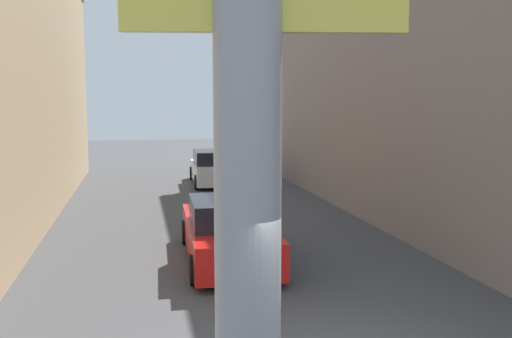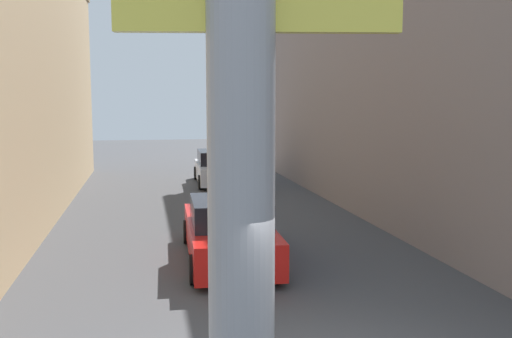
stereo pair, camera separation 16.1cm
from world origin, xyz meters
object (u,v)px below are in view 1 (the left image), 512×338
Objects in this scene: street_lamp at (395,81)px; traffic_light_mast at (52,73)px; car_lead at (228,232)px; neon_sign_pole at (248,26)px; palm_tree_near_right at (511,14)px; car_far at (214,168)px; palm_tree_mid_right at (368,52)px.

traffic_light_mast is at bearing -154.10° from street_lamp.
traffic_light_mast is 1.24× the size of car_lead.
neon_sign_pole is 8.06m from palm_tree_near_right.
neon_sign_pole is 7.99m from car_lead.
car_lead is (-5.39, -2.44, -3.73)m from street_lamp.
traffic_light_mast is at bearing -151.94° from car_lead.
palm_tree_near_right reaches higher than traffic_light_mast.
car_lead and car_far have the same top height.
neon_sign_pole reaches higher than street_lamp.
palm_tree_near_right is at bearing -22.02° from car_lead.
street_lamp reaches higher than car_lead.
car_lead is at bearing 28.06° from traffic_light_mast.
neon_sign_pole is 20.31m from car_far.
palm_tree_near_right is (4.35, -15.23, 4.94)m from car_far.
street_lamp is 3.66m from palm_tree_mid_right.
car_far is at bearing 110.97° from street_lamp.
neon_sign_pole is 1.10× the size of palm_tree_mid_right.
neon_sign_pole is at bearing -60.66° from traffic_light_mast.
car_lead is 9.68m from palm_tree_mid_right.
car_far is 9.69m from palm_tree_mid_right.
car_lead is (0.84, 6.88, -3.97)m from neon_sign_pole.
neon_sign_pole reaches higher than traffic_light_mast.
palm_tree_mid_right is at bearing 39.14° from traffic_light_mast.
traffic_light_mast is 9.45m from palm_tree_near_right.
traffic_light_mast is 12.42m from palm_tree_mid_right.
palm_tree_near_right is at bearing -85.92° from street_lamp.
car_lead is 0.54× the size of palm_tree_near_right.
neon_sign_pole is 1.07× the size of palm_tree_near_right.
car_lead is 12.98m from car_far.
traffic_light_mast is 0.69× the size of palm_tree_mid_right.
palm_tree_mid_right is (4.59, -7.04, 4.82)m from car_far.
car_far is (-4.01, 10.47, -3.69)m from street_lamp.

